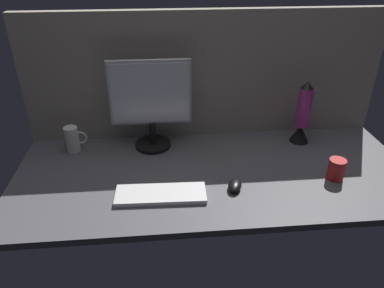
{
  "coord_description": "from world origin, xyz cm",
  "views": [
    {
      "loc": [
        -22.78,
        -137.89,
        91.79
      ],
      "look_at": [
        -11.08,
        0.0,
        14.0
      ],
      "focal_mm": 33.96,
      "sensor_mm": 36.0,
      "label": 1
    }
  ],
  "objects": [
    {
      "name": "ground_plane",
      "position": [
        0.0,
        0.0,
        -1.5
      ],
      "size": [
        180.0,
        80.0,
        3.0
      ],
      "primitive_type": "cube",
      "color": "#515156"
    },
    {
      "name": "mug_red_plastic",
      "position": [
        52.1,
        -11.79,
        4.73
      ],
      "size": [
        7.31,
        7.31,
        9.47
      ],
      "color": "red",
      "rests_on": "ground_plane"
    },
    {
      "name": "keyboard",
      "position": [
        -24.55,
        -17.84,
        1.0
      ],
      "size": [
        37.42,
        14.25,
        2.0
      ],
      "primitive_type": "cube",
      "rotation": [
        0.0,
        0.0,
        -0.03
      ],
      "color": "silver",
      "rests_on": "ground_plane"
    },
    {
      "name": "mug_ceramic_white",
      "position": [
        -66.82,
        23.35,
        6.53
      ],
      "size": [
        10.84,
        6.69,
        12.98
      ],
      "color": "white",
      "rests_on": "ground_plane"
    },
    {
      "name": "cubicle_wall_back",
      "position": [
        0.0,
        37.5,
        32.14
      ],
      "size": [
        180.0,
        5.0,
        64.27
      ],
      "color": "gray",
      "rests_on": "ground_plane"
    },
    {
      "name": "lava_lamp",
      "position": [
        48.22,
        22.91,
        13.7
      ],
      "size": [
        9.98,
        9.98,
        32.65
      ],
      "color": "black",
      "rests_on": "ground_plane"
    },
    {
      "name": "mouse",
      "position": [
        6.67,
        -15.44,
        1.7
      ],
      "size": [
        8.32,
        10.87,
        3.4
      ],
      "primitive_type": "ellipsoid",
      "rotation": [
        0.0,
        0.0,
        -0.32
      ],
      "color": "black",
      "rests_on": "ground_plane"
    },
    {
      "name": "monitor",
      "position": [
        -27.69,
        25.13,
        24.33
      ],
      "size": [
        39.07,
        18.0,
        44.49
      ],
      "color": "black",
      "rests_on": "ground_plane"
    }
  ]
}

